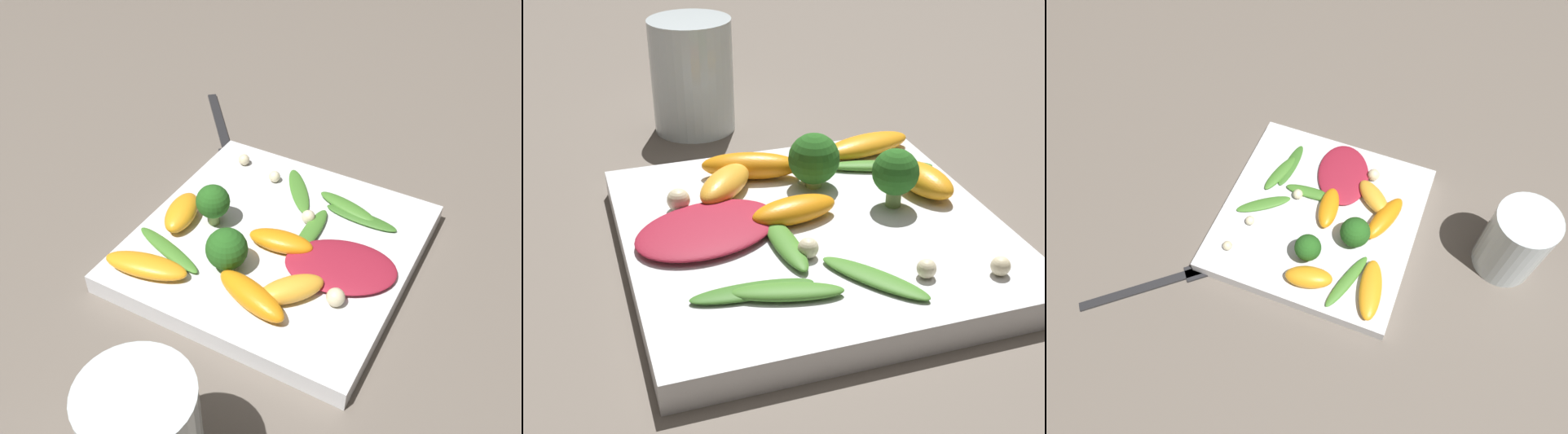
# 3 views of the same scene
# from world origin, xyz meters

# --- Properties ---
(ground_plane) EXTENTS (2.40, 2.40, 0.00)m
(ground_plane) POSITION_xyz_m (0.00, 0.00, 0.00)
(ground_plane) COLOR #6B6056
(plate) EXTENTS (0.25, 0.25, 0.02)m
(plate) POSITION_xyz_m (0.00, 0.00, 0.01)
(plate) COLOR white
(plate) RESTS_ON ground_plane
(drinking_glass) EXTENTS (0.08, 0.08, 0.10)m
(drinking_glass) POSITION_xyz_m (0.03, -0.24, 0.05)
(drinking_glass) COLOR silver
(drinking_glass) RESTS_ON ground_plane
(fork) EXTENTS (0.12, 0.14, 0.01)m
(fork) POSITION_xyz_m (-0.15, 0.15, 0.00)
(fork) COLOR #262628
(fork) RESTS_ON ground_plane
(radicchio_leaf_0) EXTENTS (0.12, 0.10, 0.01)m
(radicchio_leaf_0) POSITION_xyz_m (0.07, -0.01, 0.02)
(radicchio_leaf_0) COLOR maroon
(radicchio_leaf_0) RESTS_ON plate
(orange_segment_0) EXTENTS (0.06, 0.03, 0.02)m
(orange_segment_0) POSITION_xyz_m (0.01, -0.01, 0.03)
(orange_segment_0) COLOR orange
(orange_segment_0) RESTS_ON plate
(orange_segment_1) EXTENTS (0.08, 0.04, 0.02)m
(orange_segment_1) POSITION_xyz_m (-0.08, -0.09, 0.03)
(orange_segment_1) COLOR orange
(orange_segment_1) RESTS_ON plate
(orange_segment_2) EXTENTS (0.04, 0.06, 0.02)m
(orange_segment_2) POSITION_xyz_m (-0.09, -0.02, 0.03)
(orange_segment_2) COLOR orange
(orange_segment_2) RESTS_ON plate
(orange_segment_3) EXTENTS (0.06, 0.06, 0.02)m
(orange_segment_3) POSITION_xyz_m (0.05, -0.06, 0.03)
(orange_segment_3) COLOR #FCAD33
(orange_segment_3) RESTS_ON plate
(orange_segment_4) EXTENTS (0.08, 0.05, 0.02)m
(orange_segment_4) POSITION_xyz_m (0.02, -0.08, 0.03)
(orange_segment_4) COLOR orange
(orange_segment_4) RESTS_ON plate
(broccoli_floret_0) EXTENTS (0.04, 0.04, 0.04)m
(broccoli_floret_0) POSITION_xyz_m (-0.02, -0.05, 0.04)
(broccoli_floret_0) COLOR #84AD5B
(broccoli_floret_0) RESTS_ON plate
(broccoli_floret_1) EXTENTS (0.03, 0.03, 0.04)m
(broccoli_floret_1) POSITION_xyz_m (-0.06, -0.01, 0.05)
(broccoli_floret_1) COLOR #7A9E51
(broccoli_floret_1) RESTS_ON plate
(arugula_sprig_0) EXTENTS (0.07, 0.03, 0.01)m
(arugula_sprig_0) POSITION_xyz_m (0.04, 0.07, 0.02)
(arugula_sprig_0) COLOR #47842D
(arugula_sprig_0) RESTS_ON plate
(arugula_sprig_1) EXTENTS (0.08, 0.02, 0.00)m
(arugula_sprig_1) POSITION_xyz_m (0.06, 0.07, 0.02)
(arugula_sprig_1) COLOR #3D7528
(arugula_sprig_1) RESTS_ON plate
(arugula_sprig_2) EXTENTS (0.06, 0.07, 0.01)m
(arugula_sprig_2) POSITION_xyz_m (-0.01, 0.08, 0.02)
(arugula_sprig_2) COLOR #47842D
(arugula_sprig_2) RESTS_ON plate
(arugula_sprig_3) EXTENTS (0.02, 0.07, 0.01)m
(arugula_sprig_3) POSITION_xyz_m (0.03, 0.02, 0.02)
(arugula_sprig_3) COLOR #47842D
(arugula_sprig_3) RESTS_ON plate
(arugula_sprig_4) EXTENTS (0.08, 0.04, 0.01)m
(arugula_sprig_4) POSITION_xyz_m (-0.08, -0.06, 0.02)
(arugula_sprig_4) COLOR #47842D
(arugula_sprig_4) RESTS_ON plate
(macadamia_nut_0) EXTENTS (0.01, 0.01, 0.01)m
(macadamia_nut_0) POSITION_xyz_m (0.02, 0.04, 0.03)
(macadamia_nut_0) COLOR beige
(macadamia_nut_0) RESTS_ON plate
(macadamia_nut_1) EXTENTS (0.01, 0.01, 0.01)m
(macadamia_nut_1) POSITION_xyz_m (-0.09, 0.09, 0.03)
(macadamia_nut_1) COLOR beige
(macadamia_nut_1) RESTS_ON plate
(macadamia_nut_2) EXTENTS (0.01, 0.01, 0.01)m
(macadamia_nut_2) POSITION_xyz_m (-0.04, 0.08, 0.03)
(macadamia_nut_2) COLOR beige
(macadamia_nut_2) RESTS_ON plate
(macadamia_nut_3) EXTENTS (0.02, 0.02, 0.02)m
(macadamia_nut_3) POSITION_xyz_m (0.08, -0.05, 0.03)
(macadamia_nut_3) COLOR beige
(macadamia_nut_3) RESTS_ON plate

